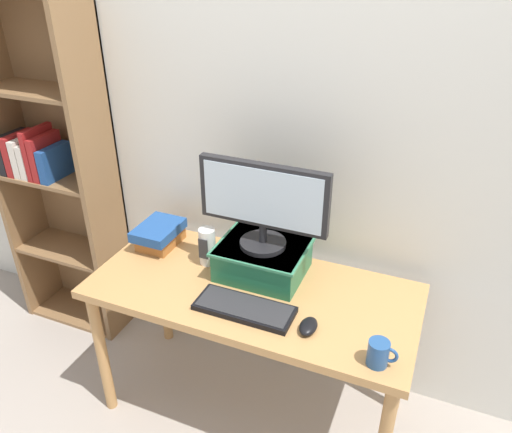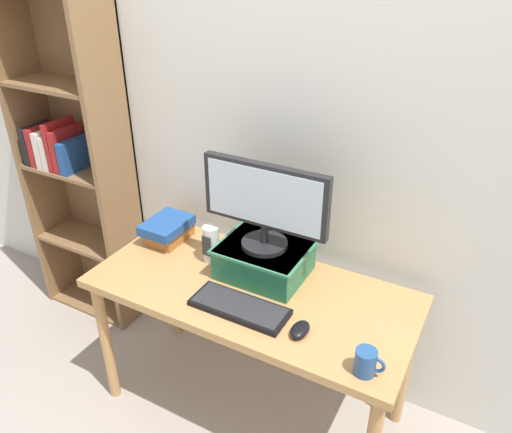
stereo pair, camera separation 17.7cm
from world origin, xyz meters
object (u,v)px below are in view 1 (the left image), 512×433
object	(u,v)px
keyboard	(244,308)
book_stack	(160,234)
desk_speaker	(207,246)
riser_box	(262,258)
bookshelf_unit	(56,172)
computer_monitor	(263,202)
computer_mouse	(308,326)
desk	(252,304)
coffee_mug	(379,353)

from	to	relation	value
keyboard	book_stack	bearing A→B (deg)	153.08
book_stack	desk_speaker	size ratio (longest dim) A/B	1.37
riser_box	book_stack	size ratio (longest dim) A/B	1.59
bookshelf_unit	desk_speaker	distance (m)	0.99
computer_monitor	computer_mouse	size ratio (longest dim) A/B	5.22
book_stack	desk	bearing A→B (deg)	-14.81
computer_mouse	coffee_mug	distance (m)	0.28
computer_monitor	keyboard	size ratio (longest dim) A/B	1.40
book_stack	coffee_mug	bearing A→B (deg)	-18.47
computer_monitor	desk	bearing A→B (deg)	-89.01
book_stack	riser_box	bearing A→B (deg)	-2.49
desk	riser_box	world-z (taller)	riser_box
desk	computer_mouse	size ratio (longest dim) A/B	13.04
desk	desk_speaker	xyz separation A→B (m)	(-0.25, 0.09, 0.17)
keyboard	book_stack	distance (m)	0.63
keyboard	coffee_mug	distance (m)	0.54
riser_box	computer_monitor	bearing A→B (deg)	-90.00
computer_monitor	book_stack	distance (m)	0.60
desk	desk_speaker	world-z (taller)	desk_speaker
desk	bookshelf_unit	distance (m)	1.28
desk	computer_mouse	xyz separation A→B (m)	(0.29, -0.15, 0.10)
bookshelf_unit	book_stack	bearing A→B (deg)	-10.19
desk	coffee_mug	size ratio (longest dim) A/B	13.03
bookshelf_unit	riser_box	xyz separation A→B (m)	(1.22, -0.15, -0.13)
desk	computer_monitor	size ratio (longest dim) A/B	2.50
coffee_mug	bookshelf_unit	bearing A→B (deg)	164.67
bookshelf_unit	keyboard	xyz separation A→B (m)	(1.25, -0.41, -0.19)
computer_mouse	desk_speaker	xyz separation A→B (m)	(-0.54, 0.25, 0.07)
bookshelf_unit	computer_monitor	bearing A→B (deg)	-6.95
desk	desk_speaker	distance (m)	0.32
coffee_mug	desk_speaker	bearing A→B (deg)	158.63
computer_mouse	riser_box	bearing A→B (deg)	137.21
bookshelf_unit	desk_speaker	world-z (taller)	bookshelf_unit
computer_monitor	computer_mouse	xyz separation A→B (m)	(0.29, -0.27, -0.33)
riser_box	computer_mouse	size ratio (longest dim) A/B	3.59
desk	desk_speaker	size ratio (longest dim) A/B	7.92
computer_monitor	coffee_mug	bearing A→B (deg)	-31.18
desk	book_stack	bearing A→B (deg)	165.19
computer_mouse	coffee_mug	world-z (taller)	coffee_mug
desk	riser_box	distance (m)	0.20
bookshelf_unit	coffee_mug	bearing A→B (deg)	-15.33
bookshelf_unit	keyboard	bearing A→B (deg)	-18.09
bookshelf_unit	keyboard	distance (m)	1.33
computer_monitor	riser_box	bearing A→B (deg)	90.00
keyboard	computer_mouse	xyz separation A→B (m)	(0.26, -0.01, 0.01)
riser_box	desk_speaker	distance (m)	0.25
book_stack	desk_speaker	xyz separation A→B (m)	(0.28, -0.05, 0.03)
bookshelf_unit	computer_mouse	size ratio (longest dim) A/B	17.14
desk_speaker	computer_mouse	bearing A→B (deg)	-24.53
coffee_mug	computer_monitor	bearing A→B (deg)	148.82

